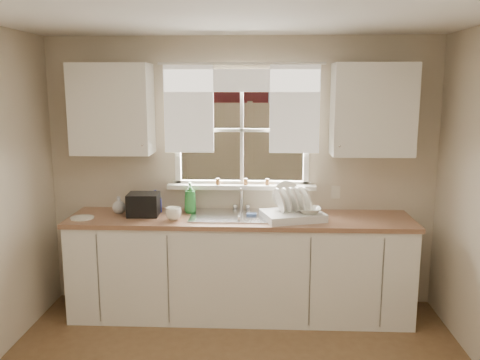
{
  "coord_description": "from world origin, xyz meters",
  "views": [
    {
      "loc": [
        0.19,
        -2.68,
        2.06
      ],
      "look_at": [
        0.0,
        1.65,
        1.25
      ],
      "focal_mm": 38.0,
      "sensor_mm": 36.0,
      "label": 1
    }
  ],
  "objects_px": {
    "black_appliance": "(144,204)",
    "cup": "(173,214)",
    "soap_bottle_a": "(190,198)",
    "dish_rack": "(292,211)"
  },
  "relations": [
    {
      "from": "black_appliance",
      "to": "dish_rack",
      "type": "bearing_deg",
      "value": -5.98
    },
    {
      "from": "dish_rack",
      "to": "black_appliance",
      "type": "distance_m",
      "value": 1.33
    },
    {
      "from": "soap_bottle_a",
      "to": "black_appliance",
      "type": "height_order",
      "value": "soap_bottle_a"
    },
    {
      "from": "black_appliance",
      "to": "cup",
      "type": "bearing_deg",
      "value": -29.07
    },
    {
      "from": "dish_rack",
      "to": "black_appliance",
      "type": "xyz_separation_m",
      "value": [
        -1.33,
        0.07,
        0.03
      ]
    },
    {
      "from": "soap_bottle_a",
      "to": "cup",
      "type": "bearing_deg",
      "value": -130.46
    },
    {
      "from": "cup",
      "to": "black_appliance",
      "type": "distance_m",
      "value": 0.33
    },
    {
      "from": "dish_rack",
      "to": "soap_bottle_a",
      "type": "xyz_separation_m",
      "value": [
        -0.92,
        0.19,
        0.07
      ]
    },
    {
      "from": "soap_bottle_a",
      "to": "cup",
      "type": "height_order",
      "value": "soap_bottle_a"
    },
    {
      "from": "black_appliance",
      "to": "soap_bottle_a",
      "type": "bearing_deg",
      "value": 12.63
    }
  ]
}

